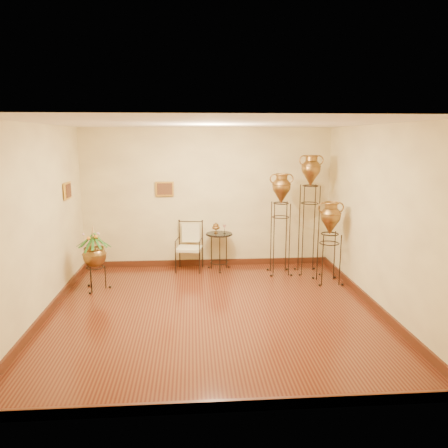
{
  "coord_description": "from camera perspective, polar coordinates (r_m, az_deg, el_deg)",
  "views": [
    {
      "loc": [
        -0.31,
        -6.26,
        2.59
      ],
      "look_at": [
        0.25,
        1.3,
        1.1
      ],
      "focal_mm": 35.0,
      "sensor_mm": 36.0,
      "label": 1
    }
  ],
  "objects": [
    {
      "name": "amphora_mid",
      "position": [
        8.41,
        7.39,
        0.09
      ],
      "size": [
        0.47,
        0.47,
        1.97
      ],
      "rotation": [
        0.0,
        0.0,
        -0.06
      ],
      "color": "black",
      "rests_on": "ground"
    },
    {
      "name": "amphora_tall",
      "position": [
        8.52,
        11.08,
        1.39
      ],
      "size": [
        0.59,
        0.59,
        2.31
      ],
      "rotation": [
        0.0,
        0.0,
        0.37
      ],
      "color": "black",
      "rests_on": "ground"
    },
    {
      "name": "planter_urn",
      "position": [
        7.83,
        -16.57,
        -3.66
      ],
      "size": [
        0.8,
        0.8,
        1.17
      ],
      "rotation": [
        0.0,
        0.0,
        0.35
      ],
      "color": "black",
      "rests_on": "ground"
    },
    {
      "name": "amphora_short",
      "position": [
        8.09,
        13.6,
        -2.31
      ],
      "size": [
        0.5,
        0.5,
        1.51
      ],
      "rotation": [
        0.0,
        0.0,
        0.09
      ],
      "color": "black",
      "rests_on": "ground"
    },
    {
      "name": "side_table",
      "position": [
        8.71,
        -0.64,
        -3.51
      ],
      "size": [
        0.61,
        0.61,
        0.94
      ],
      "rotation": [
        0.0,
        0.0,
        -0.21
      ],
      "color": "black",
      "rests_on": "ground"
    },
    {
      "name": "room_shell",
      "position": [
        6.33,
        -1.45,
        3.33
      ],
      "size": [
        5.02,
        5.02,
        2.81
      ],
      "color": "#F9EBA1",
      "rests_on": "ground"
    },
    {
      "name": "ground",
      "position": [
        6.78,
        -1.32,
        -11.35
      ],
      "size": [
        5.0,
        5.0,
        0.0
      ],
      "primitive_type": "plane",
      "color": "#592A15",
      "rests_on": "ground"
    },
    {
      "name": "armchair",
      "position": [
        8.67,
        -4.56,
        -2.96
      ],
      "size": [
        0.62,
        0.59,
        0.97
      ],
      "rotation": [
        0.0,
        0.0,
        -0.16
      ],
      "color": "black",
      "rests_on": "ground"
    }
  ]
}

